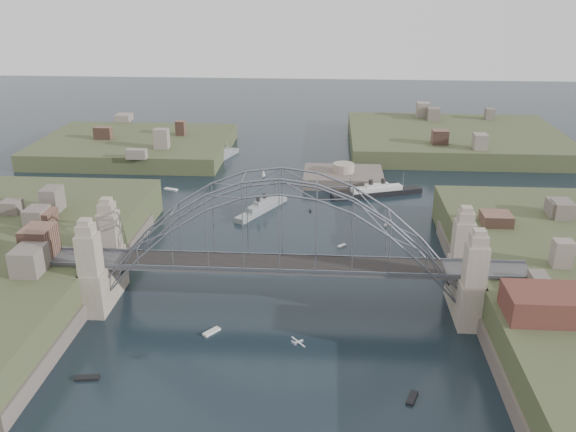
# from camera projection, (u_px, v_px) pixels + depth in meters

# --- Properties ---
(ground) EXTENTS (500.00, 500.00, 0.00)m
(ground) POSITION_uv_depth(u_px,v_px,m) (281.00, 306.00, 108.29)
(ground) COLOR black
(ground) RESTS_ON ground
(bridge) EXTENTS (84.00, 13.80, 24.60)m
(bridge) POSITION_uv_depth(u_px,v_px,m) (281.00, 242.00, 103.73)
(bridge) COLOR #464648
(bridge) RESTS_ON ground
(headland_nw) EXTENTS (60.00, 45.00, 9.00)m
(headland_nw) POSITION_uv_depth(u_px,v_px,m) (136.00, 152.00, 199.64)
(headland_nw) COLOR #3C4426
(headland_nw) RESTS_ON ground
(headland_ne) EXTENTS (70.00, 55.00, 9.50)m
(headland_ne) POSITION_uv_depth(u_px,v_px,m) (454.00, 145.00, 206.84)
(headland_ne) COLOR #3C4426
(headland_ne) RESTS_ON ground
(fort_island) EXTENTS (22.00, 16.00, 9.40)m
(fort_island) POSITION_uv_depth(u_px,v_px,m) (343.00, 183.00, 172.55)
(fort_island) COLOR #544942
(fort_island) RESTS_ON ground
(wharf_shed) EXTENTS (20.00, 8.00, 4.00)m
(wharf_shed) POSITION_uv_depth(u_px,v_px,m) (575.00, 305.00, 88.84)
(wharf_shed) COLOR #592D26
(wharf_shed) RESTS_ON shore_east
(finger_pier) EXTENTS (4.00, 22.00, 1.40)m
(finger_pier) POSITION_uv_depth(u_px,v_px,m) (563.00, 420.00, 79.61)
(finger_pier) COLOR #464648
(finger_pier) RESTS_ON ground
(naval_cruiser_near) EXTENTS (11.46, 18.29, 5.81)m
(naval_cruiser_near) POSITION_uv_depth(u_px,v_px,m) (262.00, 208.00, 150.93)
(naval_cruiser_near) COLOR gray
(naval_cruiser_near) RESTS_ON ground
(naval_cruiser_far) EXTENTS (8.05, 17.65, 6.01)m
(naval_cruiser_far) POSITION_uv_depth(u_px,v_px,m) (223.00, 156.00, 193.50)
(naval_cruiser_far) COLOR gray
(naval_cruiser_far) RESTS_ON ground
(ocean_liner) EXTENTS (24.61, 11.44, 6.11)m
(ocean_liner) POSITION_uv_depth(u_px,v_px,m) (377.00, 192.00, 161.64)
(ocean_liner) COLOR black
(ocean_liner) RESTS_ON ground
(aeroplane) EXTENTS (2.05, 2.47, 0.43)m
(aeroplane) POSITION_uv_depth(u_px,v_px,m) (297.00, 342.00, 82.47)
(aeroplane) COLOR silver
(small_boat_a) EXTENTS (2.29, 1.37, 0.45)m
(small_boat_a) POSITION_uv_depth(u_px,v_px,m) (179.00, 252.00, 128.82)
(small_boat_a) COLOR silver
(small_boat_a) RESTS_ON ground
(small_boat_b) EXTENTS (1.91, 1.88, 0.45)m
(small_boat_b) POSITION_uv_depth(u_px,v_px,m) (342.00, 246.00, 131.80)
(small_boat_b) COLOR silver
(small_boat_b) RESTS_ON ground
(small_boat_c) EXTENTS (2.76, 3.09, 0.45)m
(small_boat_c) POSITION_uv_depth(u_px,v_px,m) (212.00, 332.00, 100.22)
(small_boat_c) COLOR silver
(small_boat_c) RESTS_ON ground
(small_boat_d) EXTENTS (1.13, 2.01, 1.43)m
(small_boat_d) POSITION_uv_depth(u_px,v_px,m) (386.00, 224.00, 142.98)
(small_boat_d) COLOR silver
(small_boat_d) RESTS_ON ground
(small_boat_e) EXTENTS (3.99, 2.41, 0.45)m
(small_boat_e) POSITION_uv_depth(u_px,v_px,m) (171.00, 189.00, 166.06)
(small_boat_e) COLOR silver
(small_boat_e) RESTS_ON ground
(small_boat_f) EXTENTS (0.62, 1.52, 0.45)m
(small_boat_f) POSITION_uv_depth(u_px,v_px,m) (310.00, 211.00, 151.31)
(small_boat_f) COLOR silver
(small_boat_f) RESTS_ON ground
(small_boat_g) EXTENTS (2.07, 3.29, 0.45)m
(small_boat_g) POSITION_uv_depth(u_px,v_px,m) (412.00, 398.00, 84.60)
(small_boat_g) COLOR silver
(small_boat_g) RESTS_ON ground
(small_boat_h) EXTENTS (1.03, 2.04, 2.38)m
(small_boat_h) POSITION_uv_depth(u_px,v_px,m) (263.00, 174.00, 176.50)
(small_boat_h) COLOR silver
(small_boat_h) RESTS_ON ground
(small_boat_i) EXTENTS (2.32, 2.76, 0.45)m
(small_boat_i) POSITION_uv_depth(u_px,v_px,m) (412.00, 259.00, 125.51)
(small_boat_i) COLOR silver
(small_boat_i) RESTS_ON ground
(small_boat_j) EXTENTS (3.55, 1.60, 0.45)m
(small_boat_j) POSITION_uv_depth(u_px,v_px,m) (87.00, 378.00, 88.81)
(small_boat_j) COLOR silver
(small_boat_j) RESTS_ON ground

